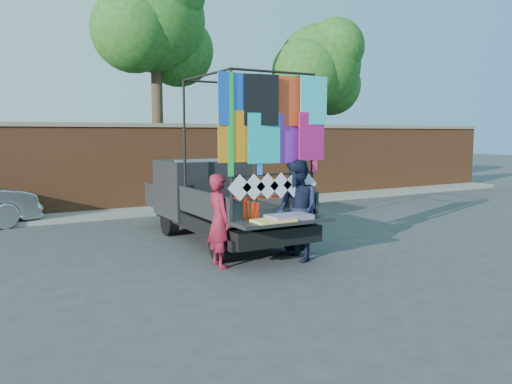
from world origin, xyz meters
TOP-DOWN VIEW (x-y plane):
  - ground at (0.00, 0.00)m, footprint 90.00×90.00m
  - brick_wall at (0.00, 7.00)m, footprint 30.00×0.45m
  - curb at (0.00, 6.30)m, footprint 30.00×1.20m
  - tree_mid at (1.02, 8.12)m, footprint 4.20×3.30m
  - tree_right at (7.52, 8.12)m, footprint 4.20×3.30m
  - pickup_truck at (0.27, 2.35)m, footprint 2.14×5.38m
  - woman at (-0.68, -0.03)m, footprint 0.39×0.60m
  - man at (0.75, -0.33)m, footprint 0.74×0.93m
  - streamer_bundle at (-0.07, -0.19)m, footprint 0.98×0.09m

SIDE VIEW (x-z plane):
  - ground at x=0.00m, z-range 0.00..0.00m
  - curb at x=0.00m, z-range 0.00..0.12m
  - woman at x=-0.68m, z-range 0.00..1.63m
  - pickup_truck at x=0.27m, z-range -0.84..2.55m
  - man at x=0.75m, z-range 0.00..1.85m
  - streamer_bundle at x=-0.07m, z-range 0.66..1.33m
  - brick_wall at x=0.00m, z-range 0.02..2.63m
  - tree_right at x=7.52m, z-range 1.44..8.06m
  - tree_mid at x=1.02m, z-range 1.83..9.56m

